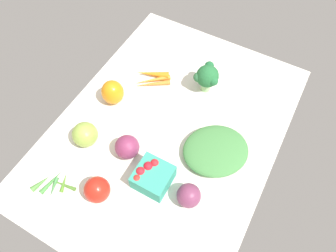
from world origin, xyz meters
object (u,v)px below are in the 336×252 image
carrot_bunch (152,78)px  leafy_greens_clump (216,150)px  heirloom_tomato_green (85,135)px  okra_pile (52,183)px  red_onion_center (127,147)px  bell_pepper_red (97,190)px  bell_pepper_orange (113,92)px  berry_basket (152,176)px  red_onion_near_basket (189,196)px  broccoli_head (207,77)px

carrot_bunch → leafy_greens_clump: 39.73cm
heirloom_tomato_green → okra_pile: bearing=-0.8°
red_onion_center → bell_pepper_red: 17.02cm
red_onion_center → okra_pile: size_ratio=0.64×
bell_pepper_red → bell_pepper_orange: bearing=-153.1°
heirloom_tomato_green → okra_pile: 19.03cm
berry_basket → bell_pepper_red: size_ratio=1.28×
bell_pepper_orange → heirloom_tomato_green: bearing=5.1°
red_onion_center → bell_pepper_orange: size_ratio=0.85×
leafy_greens_clump → red_onion_near_basket: bearing=-2.2°
red_onion_near_basket → bell_pepper_red: size_ratio=0.88×
carrot_bunch → okra_pile: size_ratio=1.18×
red_onion_near_basket → red_onion_center: red_onion_center is taller
berry_basket → leafy_greens_clump: bearing=144.1°
carrot_bunch → broccoli_head: (-6.17, 20.44, 6.10)cm
carrot_bunch → okra_pile: 54.10cm
broccoli_head → okra_pile: bearing=-24.0°
broccoli_head → bell_pepper_red: size_ratio=1.37×
heirloom_tomato_green → leafy_greens_clump: size_ratio=0.39×
red_onion_center → okra_pile: bearing=-35.4°
leafy_greens_clump → berry_basket: bearing=-35.9°
berry_basket → bell_pepper_orange: (-21.17, -29.50, 1.23)cm
broccoli_head → leafy_greens_clump: bearing=32.0°
heirloom_tomato_green → red_onion_near_basket: heirloom_tomato_green is taller
red_onion_center → broccoli_head: size_ratio=0.70×
berry_basket → broccoli_head: (-43.01, -1.31, 3.68)cm
berry_basket → leafy_greens_clump: (-18.98, 13.73, -1.36)cm
heirloom_tomato_green → leafy_greens_clump: (-17.19, 41.48, -2.09)cm
heirloom_tomato_green → carrot_bunch: (-35.06, 6.01, -3.15)cm
bell_pepper_red → heirloom_tomato_green: bearing=-132.7°
berry_basket → bell_pepper_orange: bell_pepper_orange is taller
berry_basket → bell_pepper_orange: size_ratio=1.13×
red_onion_near_basket → bell_pepper_orange: bearing=-116.6°
berry_basket → red_onion_center: bearing=-110.8°
red_onion_center → berry_basket: bearing=69.2°
okra_pile → bell_pepper_orange: size_ratio=1.33×
red_onion_near_basket → leafy_greens_clump: size_ratio=0.34×
red_onion_near_basket → bell_pepper_red: 28.31cm
red_onion_center → bell_pepper_red: size_ratio=0.96×
carrot_bunch → broccoli_head: broccoli_head is taller
bell_pepper_orange → bell_pepper_red: 37.46cm
red_onion_near_basket → red_onion_center: size_ratio=0.92×
broccoli_head → bell_pepper_red: broccoli_head is taller
bell_pepper_orange → leafy_greens_clump: 43.36cm
okra_pile → heirloom_tomato_green: bearing=179.2°
heirloom_tomato_green → berry_basket: (1.78, 27.75, -0.73)cm
red_onion_center → broccoli_head: 39.98cm
berry_basket → okra_pile: 32.82cm
bell_pepper_orange → leafy_greens_clump: size_ratio=0.43×
heirloom_tomato_green → bell_pepper_orange: bell_pepper_orange is taller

